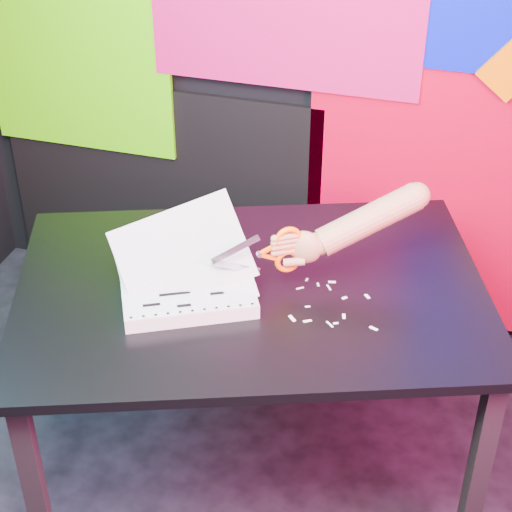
% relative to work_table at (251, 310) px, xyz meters
% --- Properties ---
extents(room, '(3.01, 3.01, 2.71)m').
position_rel_work_table_xyz_m(room, '(0.10, -0.54, 0.68)').
color(room, '#24242E').
rests_on(room, ground).
extents(backdrop, '(2.88, 0.05, 2.08)m').
position_rel_work_table_xyz_m(backdrop, '(0.16, 0.92, 0.29)').
color(backdrop, '#BB0021').
rests_on(backdrop, ground).
extents(work_table, '(1.51, 1.26, 0.75)m').
position_rel_work_table_xyz_m(work_table, '(0.00, 0.00, 0.00)').
color(work_table, black).
rests_on(work_table, ground).
extents(printout_stack, '(0.44, 0.39, 0.27)m').
position_rel_work_table_xyz_m(printout_stack, '(-0.15, -0.09, 0.11)').
color(printout_stack, beige).
rests_on(printout_stack, work_table).
extents(scissors, '(0.22, 0.14, 0.14)m').
position_rel_work_table_xyz_m(scissors, '(0.08, 0.02, 0.20)').
color(scissors, silver).
rests_on(scissors, printout_stack).
extents(hand_forearm, '(0.38, 0.26, 0.20)m').
position_rel_work_table_xyz_m(hand_forearm, '(0.26, 0.14, 0.25)').
color(hand_forearm, '#AA7A52').
rests_on(hand_forearm, work_table).
extents(paper_clippings, '(0.25, 0.21, 0.00)m').
position_rel_work_table_xyz_m(paper_clippings, '(0.23, -0.02, 0.08)').
color(paper_clippings, silver).
rests_on(paper_clippings, work_table).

